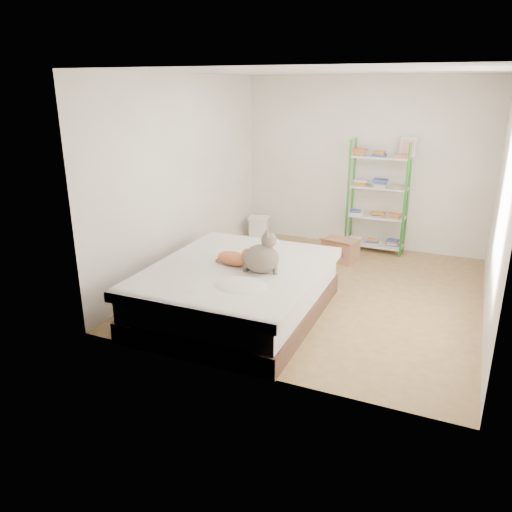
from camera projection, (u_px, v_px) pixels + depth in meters
The scene contains 7 objects.
room at pixel (324, 189), 5.88m from camera, with size 3.81×4.21×2.61m.
bed at pixel (237, 291), 5.55m from camera, with size 1.83×2.27×0.57m.
orange_cat at pixel (233, 257), 5.51m from camera, with size 0.46×0.25×0.19m, color #CC6B47, non-canonical shape.
grey_cat at pixel (261, 252), 5.23m from camera, with size 0.33×0.40×0.45m, color gray, non-canonical shape.
shelf_unit at pixel (378, 199), 7.54m from camera, with size 0.91×0.36×1.74m.
cardboard_box at pixel (340, 250), 7.31m from camera, with size 0.52×0.51×0.37m.
white_bin at pixel (259, 228), 8.34m from camera, with size 0.38×0.35×0.37m.
Camera 1 is at (1.63, -5.64, 2.48)m, focal length 35.00 mm.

